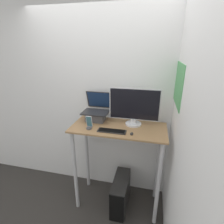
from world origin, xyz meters
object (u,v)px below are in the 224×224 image
at_px(monitor, 134,108).
at_px(keyboard, 112,131).
at_px(laptop, 96,113).
at_px(computer_tower, 121,193).
at_px(cell_phone, 89,125).
at_px(mouse, 132,134).

xyz_separation_m(monitor, keyboard, (-0.21, -0.25, -0.21)).
xyz_separation_m(laptop, computer_tower, (0.37, -0.20, -1.02)).
xyz_separation_m(keyboard, computer_tower, (0.10, 0.08, -0.94)).
height_order(keyboard, cell_phone, cell_phone).
bearing_deg(cell_phone, computer_tower, 10.15).
relative_size(monitor, keyboard, 1.86).
distance_m(laptop, cell_phone, 0.27).
bearing_deg(monitor, computer_tower, -123.57).
bearing_deg(computer_tower, laptop, 151.78).
distance_m(keyboard, computer_tower, 0.95).
height_order(monitor, cell_phone, monitor).
xyz_separation_m(monitor, cell_phone, (-0.48, -0.23, -0.16)).
bearing_deg(computer_tower, cell_phone, -169.85).
relative_size(laptop, computer_tower, 0.67).
distance_m(monitor, mouse, 0.34).
bearing_deg(computer_tower, keyboard, -141.55).
distance_m(monitor, cell_phone, 0.56).
bearing_deg(cell_phone, mouse, -4.28).
bearing_deg(cell_phone, monitor, 25.89).
relative_size(keyboard, cell_phone, 2.02).
height_order(keyboard, computer_tower, keyboard).
distance_m(laptop, monitor, 0.50).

